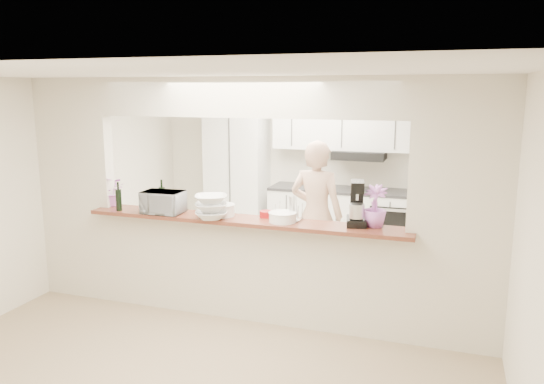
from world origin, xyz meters
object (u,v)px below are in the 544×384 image
at_px(refrigerator, 455,202).
at_px(stand_mixer, 357,205).
at_px(toaster_oven, 163,202).
at_px(person, 316,216).

height_order(refrigerator, stand_mixer, refrigerator).
xyz_separation_m(refrigerator, toaster_oven, (-2.94, -2.75, 0.36)).
xyz_separation_m(refrigerator, person, (-1.58, -1.55, 0.04)).
bearing_deg(person, toaster_oven, 48.65).
height_order(refrigerator, person, person).
relative_size(refrigerator, person, 0.95).
bearing_deg(toaster_oven, person, 38.84).
relative_size(refrigerator, toaster_oven, 4.01).
distance_m(refrigerator, stand_mixer, 2.78).
height_order(stand_mixer, person, person).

